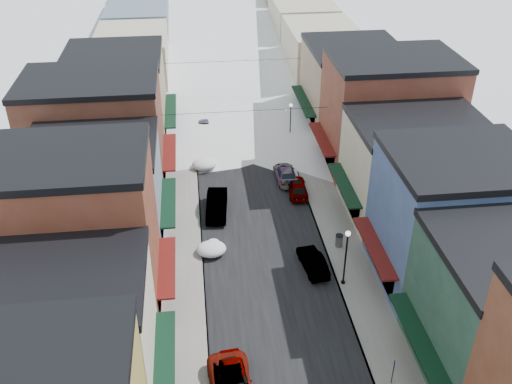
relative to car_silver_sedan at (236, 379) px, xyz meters
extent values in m
cube|color=black|center=(3.50, 47.82, -0.75)|extent=(10.00, 160.00, 0.01)
cube|color=gray|center=(-3.10, 47.82, -0.68)|extent=(3.20, 160.00, 0.15)
cube|color=gray|center=(10.10, 47.82, -0.68)|extent=(3.20, 160.00, 0.15)
cube|color=slate|center=(-1.55, 47.82, -0.68)|extent=(0.10, 160.00, 0.15)
cube|color=slate|center=(8.55, 47.82, -0.68)|extent=(0.10, 160.00, 0.15)
cube|color=beige|center=(-9.70, 0.32, 3.74)|extent=(10.00, 8.00, 9.00)
cube|color=black|center=(-9.70, 0.32, 8.49)|extent=(10.20, 8.20, 0.50)
cube|color=black|center=(-4.10, 0.32, 2.44)|extent=(1.20, 6.80, 0.15)
cube|color=brown|center=(-10.20, 8.32, 5.24)|extent=(11.00, 8.00, 12.00)
cube|color=black|center=(-10.20, 8.32, 11.49)|extent=(11.20, 8.20, 0.50)
cube|color=#5D1310|center=(-4.10, 8.32, 2.44)|extent=(1.20, 6.80, 0.15)
cube|color=gray|center=(-9.70, 16.82, 3.49)|extent=(10.00, 9.00, 8.50)
cube|color=black|center=(-9.70, 16.82, 7.99)|extent=(10.20, 9.20, 0.50)
cube|color=black|center=(-4.10, 16.82, 2.44)|extent=(1.20, 7.65, 0.15)
cube|color=brown|center=(-10.70, 25.82, 4.49)|extent=(12.00, 9.00, 10.50)
cube|color=black|center=(-10.70, 25.82, 9.99)|extent=(12.20, 9.20, 0.50)
cube|color=#5D1310|center=(-4.10, 25.82, 2.44)|extent=(1.20, 7.65, 0.15)
cube|color=#9D8767|center=(-9.70, 35.82, 3.99)|extent=(10.00, 11.00, 9.50)
cube|color=black|center=(-9.70, 35.82, 8.99)|extent=(10.20, 11.20, 0.50)
cube|color=black|center=(-4.10, 35.82, 2.44)|extent=(1.20, 9.35, 0.15)
cube|color=#204336|center=(16.70, -0.18, 3.74)|extent=(10.00, 9.00, 9.00)
cube|color=black|center=(11.10, -0.18, 2.44)|extent=(1.20, 7.65, 0.15)
cube|color=#395182|center=(16.70, 8.82, 4.24)|extent=(10.00, 9.00, 10.00)
cube|color=black|center=(16.70, 8.82, 9.49)|extent=(10.20, 9.20, 0.50)
cube|color=#5D1310|center=(11.10, 8.82, 2.44)|extent=(1.20, 7.65, 0.15)
cube|color=beige|center=(17.20, 17.82, 3.49)|extent=(11.00, 9.00, 8.50)
cube|color=black|center=(17.20, 17.82, 7.99)|extent=(11.20, 9.20, 0.50)
cube|color=black|center=(11.10, 17.82, 2.44)|extent=(1.20, 7.65, 0.15)
cube|color=maroon|center=(17.70, 26.82, 4.74)|extent=(12.00, 9.00, 11.00)
cube|color=black|center=(17.70, 26.82, 10.49)|extent=(12.20, 9.20, 0.50)
cube|color=#5D1310|center=(11.10, 26.82, 2.44)|extent=(1.20, 7.65, 0.15)
cube|color=#91785F|center=(16.70, 36.82, 3.74)|extent=(10.00, 11.00, 9.00)
cube|color=black|center=(16.70, 36.82, 8.49)|extent=(10.20, 11.20, 0.50)
cube|color=black|center=(11.10, 36.82, 2.44)|extent=(1.20, 9.35, 0.15)
cube|color=gray|center=(-9.00, 49.82, 3.24)|extent=(9.00, 13.00, 8.00)
cube|color=gray|center=(16.00, 49.82, 3.24)|extent=(9.00, 13.00, 8.00)
cube|color=gray|center=(-9.00, 63.82, 3.24)|extent=(9.00, 13.00, 8.00)
cube|color=gray|center=(16.00, 63.82, 3.24)|extent=(9.00, 13.00, 8.00)
cube|color=gray|center=(-9.00, 77.82, 3.24)|extent=(9.00, 13.00, 8.00)
cube|color=gray|center=(16.00, 77.82, 3.24)|extent=(9.00, 13.00, 8.00)
cylinder|color=black|center=(3.50, 27.82, 5.44)|extent=(16.40, 0.04, 0.04)
cylinder|color=black|center=(3.50, 42.82, 5.44)|extent=(16.40, 0.04, 0.04)
imported|color=#ABADB3|center=(0.00, 0.00, 0.00)|extent=(2.25, 4.60, 1.51)
imported|color=black|center=(0.00, 19.56, 0.08)|extent=(2.26, 5.24, 1.68)
imported|color=#A2A4AA|center=(-0.53, 36.31, -0.04)|extent=(2.26, 5.02, 1.43)
imported|color=black|center=(7.00, 10.74, -0.06)|extent=(1.99, 4.36, 1.38)
imported|color=#A0A4A9|center=(7.80, 21.92, -0.02)|extent=(1.98, 4.43, 1.48)
imported|color=black|center=(7.11, 24.66, -0.06)|extent=(1.97, 4.81, 1.39)
imported|color=#AEB1B6|center=(1.50, 50.23, -0.04)|extent=(1.74, 4.23, 1.44)
imported|color=silver|center=(5.29, 62.33, 0.11)|extent=(3.10, 6.31, 1.72)
cylinder|color=black|center=(9.56, -0.92, 0.38)|extent=(0.05, 0.05, 1.97)
cube|color=navy|center=(9.56, -0.92, 1.10)|extent=(0.07, 0.27, 0.36)
cylinder|color=slate|center=(9.70, 13.20, -0.10)|extent=(0.59, 0.59, 1.02)
cylinder|color=black|center=(9.70, 13.20, 0.44)|extent=(0.63, 0.63, 0.07)
cylinder|color=black|center=(8.92, 8.62, -0.55)|extent=(0.33, 0.33, 0.11)
cylinder|color=black|center=(8.92, 8.62, 1.61)|extent=(0.13, 0.13, 4.43)
sphere|color=white|center=(8.92, 8.62, 3.99)|extent=(0.40, 0.40, 0.40)
cylinder|color=black|center=(9.02, 33.33, -0.56)|extent=(0.29, 0.29, 0.10)
cylinder|color=black|center=(9.02, 33.33, 1.35)|extent=(0.12, 0.12, 3.92)
sphere|color=white|center=(9.02, 33.33, 3.46)|extent=(0.35, 0.35, 0.35)
ellipsoid|color=white|center=(-0.80, 13.52, -0.24)|extent=(2.41, 2.04, 1.02)
ellipsoid|color=white|center=(-0.60, 14.72, -0.50)|extent=(1.03, 0.93, 0.52)
ellipsoid|color=white|center=(-0.80, 27.80, -0.22)|extent=(2.52, 2.14, 1.07)
ellipsoid|color=white|center=(-0.60, 29.00, -0.49)|extent=(1.08, 0.97, 0.54)
camera|label=1|loc=(-1.53, -23.55, 27.97)|focal=40.00mm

